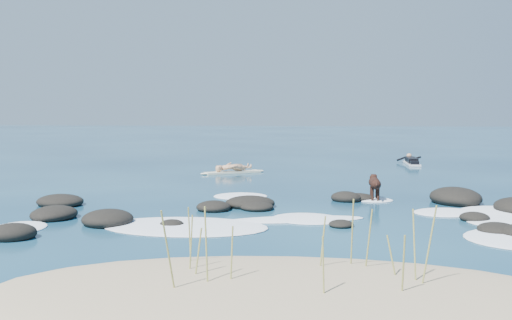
# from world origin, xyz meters

# --- Properties ---
(ground) EXTENTS (160.00, 160.00, 0.00)m
(ground) POSITION_xyz_m (0.00, 0.00, 0.00)
(ground) COLOR #0A2642
(ground) RESTS_ON ground
(sand_dune) EXTENTS (9.00, 4.40, 0.60)m
(sand_dune) POSITION_xyz_m (0.00, -8.20, 0.00)
(sand_dune) COLOR #9E8966
(sand_dune) RESTS_ON ground
(dune_grass) EXTENTS (3.69, 1.81, 1.24)m
(dune_grass) POSITION_xyz_m (0.11, -7.86, 0.64)
(dune_grass) COLOR olive
(dune_grass) RESTS_ON ground
(reef_rocks) EXTENTS (14.26, 7.09, 0.59)m
(reef_rocks) POSITION_xyz_m (0.52, -1.15, 0.11)
(reef_rocks) COLOR black
(reef_rocks) RESTS_ON ground
(breaking_foam) EXTENTS (13.65, 7.36, 0.12)m
(breaking_foam) POSITION_xyz_m (1.34, -2.23, 0.01)
(breaking_foam) COLOR white
(breaking_foam) RESTS_ON ground
(standing_surfer_rig) EXTENTS (2.62, 1.72, 1.65)m
(standing_surfer_rig) POSITION_xyz_m (-2.94, 7.76, 0.65)
(standing_surfer_rig) COLOR #F2E8C2
(standing_surfer_rig) RESTS_ON ground
(paddling_surfer_rig) EXTENTS (1.23, 2.73, 0.47)m
(paddling_surfer_rig) POSITION_xyz_m (5.25, 12.46, 0.16)
(paddling_surfer_rig) COLOR silver
(paddling_surfer_rig) RESTS_ON ground
(dog) EXTENTS (0.32, 1.23, 0.78)m
(dog) POSITION_xyz_m (2.17, 0.90, 0.52)
(dog) COLOR black
(dog) RESTS_ON ground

